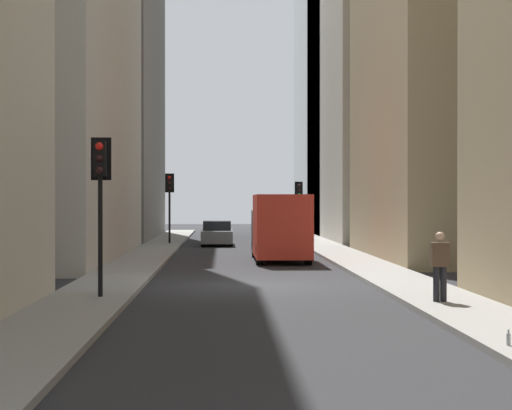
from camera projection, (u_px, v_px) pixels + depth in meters
ground_plane at (257, 285)px, 25.81m from camera, size 135.00×135.00×0.00m
sidewalk_right at (110, 283)px, 25.63m from camera, size 90.00×2.20×0.14m
sidewalk_left at (403, 282)px, 25.98m from camera, size 90.00×2.20×0.14m
building_right_far at (82, 59)px, 56.99m from camera, size 17.99×10.00×24.37m
delivery_truck at (280, 227)px, 36.27m from camera, size 6.46×2.25×2.84m
hatchback_grey at (217, 234)px, 48.78m from camera, size 4.30×1.78×1.42m
traffic_light_foreground at (100, 179)px, 21.49m from camera, size 0.43×0.52×4.08m
traffic_light_midblock at (169, 192)px, 48.84m from camera, size 0.43×0.52×4.03m
traffic_light_far_junction at (299, 197)px, 54.51m from camera, size 0.43×0.52×3.68m
pedestrian at (440, 264)px, 20.43m from camera, size 0.26×0.44×1.69m
discarded_bottle at (509, 339)px, 14.25m from camera, size 0.07×0.07×0.27m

